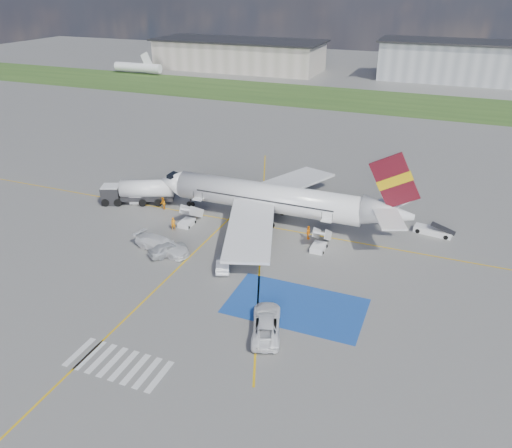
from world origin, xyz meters
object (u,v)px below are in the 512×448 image
(airliner, at_px, (277,199))
(van_white_a, at_px, (266,321))
(belt_loader, at_px, (433,231))
(car_silver_a, at_px, (168,249))
(van_white_b, at_px, (162,243))
(car_silver_b, at_px, (223,263))
(fuel_tanker, at_px, (139,193))
(gpu_cart, at_px, (136,200))

(airliner, bearing_deg, van_white_a, -72.79)
(van_white_a, bearing_deg, belt_loader, -135.00)
(belt_loader, xyz_separation_m, car_silver_a, (-29.57, -17.73, 0.43))
(van_white_b, bearing_deg, car_silver_b, -84.08)
(fuel_tanker, relative_size, van_white_a, 1.92)
(car_silver_b, height_order, van_white_b, van_white_b)
(fuel_tanker, height_order, gpu_cart, fuel_tanker)
(fuel_tanker, xyz_separation_m, van_white_b, (10.97, -11.50, -0.36))
(belt_loader, bearing_deg, airliner, -160.26)
(van_white_a, bearing_deg, van_white_b, -47.96)
(airliner, relative_size, fuel_tanker, 3.40)
(gpu_cart, distance_m, belt_loader, 42.37)
(airliner, bearing_deg, belt_loader, 11.35)
(van_white_a, relative_size, van_white_b, 0.95)
(car_silver_a, relative_size, van_white_a, 0.85)
(car_silver_b, relative_size, van_white_b, 0.72)
(belt_loader, height_order, car_silver_a, car_silver_a)
(airliner, relative_size, van_white_b, 6.22)
(gpu_cart, bearing_deg, car_silver_a, -64.50)
(gpu_cart, bearing_deg, fuel_tanker, 43.64)
(belt_loader, height_order, van_white_a, van_white_a)
(belt_loader, bearing_deg, van_white_b, -142.34)
(gpu_cart, relative_size, car_silver_b, 0.49)
(gpu_cart, bearing_deg, belt_loader, -13.05)
(car_silver_a, bearing_deg, van_white_a, -175.87)
(fuel_tanker, height_order, van_white_a, fuel_tanker)
(gpu_cart, xyz_separation_m, van_white_b, (11.20, -11.00, 0.48))
(car_silver_b, bearing_deg, van_white_b, -28.20)
(airliner, xyz_separation_m, van_white_a, (7.08, -22.86, -2.33))
(airliner, height_order, car_silver_b, airliner)
(car_silver_a, bearing_deg, car_silver_b, -149.89)
(fuel_tanker, distance_m, van_white_b, 15.89)
(car_silver_b, relative_size, van_white_a, 0.76)
(fuel_tanker, bearing_deg, van_white_a, -58.65)
(gpu_cart, distance_m, car_silver_b, 23.31)
(belt_loader, distance_m, van_white_b, 35.21)
(airliner, relative_size, belt_loader, 6.92)
(van_white_a, distance_m, van_white_b, 19.96)
(gpu_cart, relative_size, van_white_a, 0.37)
(belt_loader, distance_m, car_silver_a, 34.48)
(belt_loader, height_order, car_silver_b, belt_loader)
(airliner, xyz_separation_m, car_silver_b, (-1.55, -14.11, -2.69))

